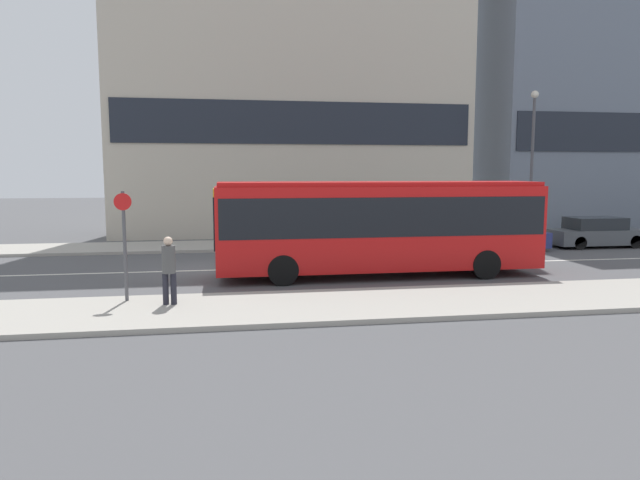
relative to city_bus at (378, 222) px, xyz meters
name	(u,v)px	position (x,y,z in m)	size (l,w,h in m)	color
ground_plane	(207,270)	(-5.71, 2.02, -1.82)	(120.00, 120.00, 0.00)	#4F4F51
sidewalk_near	(199,311)	(-5.71, -4.23, -1.76)	(44.00, 3.50, 0.13)	#A39E93
sidewalk_far	(211,246)	(-5.71, 8.27, -1.76)	(44.00, 3.50, 0.13)	#A39E93
lane_centerline	(207,270)	(-5.71, 2.02, -1.82)	(41.80, 0.16, 0.01)	silver
apartment_block_left_tower	(292,36)	(-1.24, 14.01, 9.11)	(19.49, 5.05, 21.87)	beige
apartment_block_right_tower	(606,58)	(18.22, 14.35, 8.59)	(15.04, 5.73, 20.83)	slate
city_bus	(378,222)	(0.00, 0.00, 0.00)	(10.75, 2.53, 3.16)	red
parked_car_0	(493,237)	(6.72, 5.27, -1.22)	(4.60, 1.83, 1.25)	navy
parked_car_1	(596,233)	(12.02, 5.56, -1.17)	(4.47, 1.73, 1.39)	#4C5156
pedestrian_near_stop	(169,266)	(-6.46, -3.70, -0.70)	(0.35, 0.34, 1.74)	#23232D
bus_stop_sign	(124,238)	(-7.62, -3.08, -0.03)	(0.44, 0.12, 2.87)	#4C4C51
street_lamp	(532,151)	(9.60, 7.30, 2.67)	(0.36, 0.36, 7.19)	#4C4C51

